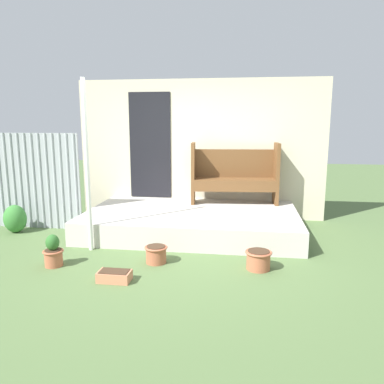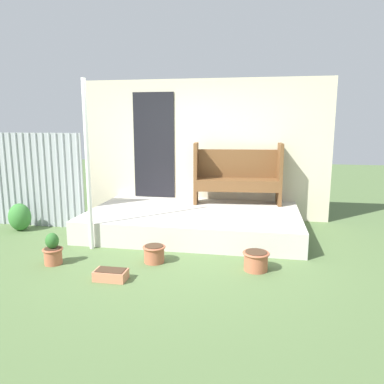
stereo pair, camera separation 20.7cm
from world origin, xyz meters
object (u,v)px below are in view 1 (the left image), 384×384
at_px(flower_pot_left, 53,252).
at_px(shrub_by_fence, 15,219).
at_px(flower_pot_right, 258,259).
at_px(bench, 234,173).
at_px(planter_box_rect, 114,276).
at_px(flower_pot_middle, 156,254).
at_px(support_post, 87,167).

height_order(flower_pot_left, shrub_by_fence, shrub_by_fence).
xyz_separation_m(flower_pot_left, flower_pot_right, (2.59, 0.27, -0.05)).
xyz_separation_m(bench, planter_box_rect, (-1.28, -2.81, -0.85)).
distance_m(flower_pot_left, flower_pot_right, 2.61).
distance_m(bench, planter_box_rect, 3.21).
bearing_deg(flower_pot_middle, support_post, 161.06).
distance_m(flower_pot_middle, flower_pot_right, 1.32).
relative_size(bench, flower_pot_middle, 5.17).
relative_size(bench, flower_pot_left, 3.76).
relative_size(flower_pot_left, flower_pot_right, 1.25).
bearing_deg(planter_box_rect, flower_pot_left, 160.20).
bearing_deg(support_post, flower_pot_right, -9.38).
relative_size(flower_pot_middle, flower_pot_right, 0.91).
xyz_separation_m(flower_pot_middle, planter_box_rect, (-0.34, -0.63, -0.06)).
height_order(support_post, flower_pot_right, support_post).
xyz_separation_m(flower_pot_middle, shrub_by_fence, (-2.65, 1.00, 0.11)).
distance_m(support_post, flower_pot_left, 1.23).
bearing_deg(planter_box_rect, support_post, 125.36).
bearing_deg(flower_pot_left, flower_pot_right, 5.87).
height_order(flower_pot_middle, planter_box_rect, flower_pot_middle).
height_order(support_post, flower_pot_left, support_post).
distance_m(flower_pot_middle, shrub_by_fence, 2.83).
distance_m(flower_pot_middle, planter_box_rect, 0.72).
bearing_deg(flower_pot_middle, bench, 66.80).
distance_m(bench, shrub_by_fence, 3.83).
relative_size(support_post, flower_pot_left, 5.74).
xyz_separation_m(planter_box_rect, shrub_by_fence, (-2.30, 1.64, 0.17)).
xyz_separation_m(support_post, flower_pot_middle, (1.05, -0.36, -1.08)).
xyz_separation_m(support_post, bench, (1.98, 1.82, -0.29)).
distance_m(bench, flower_pot_right, 2.38).
height_order(flower_pot_right, shrub_by_fence, shrub_by_fence).
height_order(support_post, planter_box_rect, support_post).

